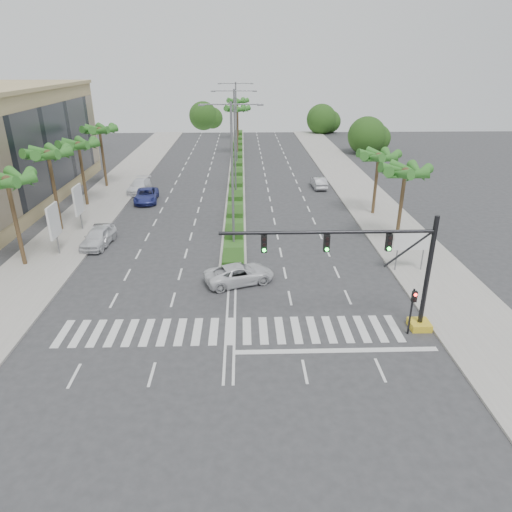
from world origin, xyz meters
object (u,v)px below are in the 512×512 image
at_px(car_crossing, 239,274).
at_px(car_right, 319,182).
at_px(car_parked_c, 146,195).
at_px(car_parked_a, 98,237).
at_px(car_parked_b, 102,234).
at_px(car_parked_d, 139,186).

relative_size(car_crossing, car_right, 1.18).
relative_size(car_parked_c, car_crossing, 1.04).
relative_size(car_parked_a, car_parked_b, 1.12).
height_order(car_crossing, car_right, car_right).
height_order(car_parked_b, car_parked_c, car_parked_c).
height_order(car_parked_a, car_right, car_parked_a).
bearing_deg(car_right, car_parked_a, 37.22).
relative_size(car_parked_a, car_parked_d, 0.92).
xyz_separation_m(car_parked_d, car_crossing, (12.34, -24.98, -0.05)).
distance_m(car_parked_d, car_crossing, 27.86).
bearing_deg(car_parked_c, car_crossing, -67.50).
bearing_deg(car_parked_a, car_crossing, -25.07).
height_order(car_parked_d, car_right, car_parked_d).
distance_m(car_parked_a, car_parked_c, 13.40).
relative_size(car_parked_a, car_crossing, 0.94).
bearing_deg(car_parked_a, car_parked_c, 89.35).
bearing_deg(car_right, car_parked_b, 35.62).
distance_m(car_parked_c, car_parked_d, 4.45).
bearing_deg(car_parked_b, car_parked_a, -95.32).
distance_m(car_parked_b, car_crossing, 15.03).
bearing_deg(car_parked_b, car_parked_c, 77.05).
height_order(car_parked_d, car_crossing, car_parked_d).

